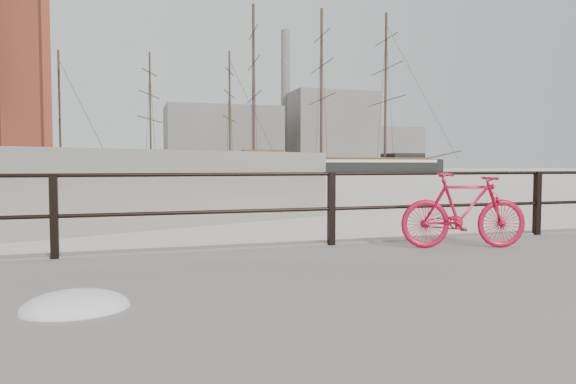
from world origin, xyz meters
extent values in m
plane|color=white|center=(0.00, 0.00, 0.00)|extent=(400.00, 400.00, 0.00)
imported|color=#BD0C30|center=(-1.93, -0.92, 0.85)|extent=(1.67, 0.67, 1.00)
ellipsoid|color=white|center=(-6.56, -2.50, 0.49)|extent=(0.81, 0.64, 0.29)
cube|color=gray|center=(20.00, 140.00, 9.00)|extent=(32.00, 18.00, 18.00)
cube|color=gray|center=(55.00, 145.00, 12.00)|extent=(26.00, 20.00, 24.00)
cube|color=gray|center=(78.00, 150.00, 7.00)|extent=(20.00, 16.00, 14.00)
cylinder|color=gray|center=(42.00, 150.00, 22.00)|extent=(2.80, 2.80, 44.00)
camera|label=1|loc=(-6.17, -6.68, 1.45)|focal=32.00mm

